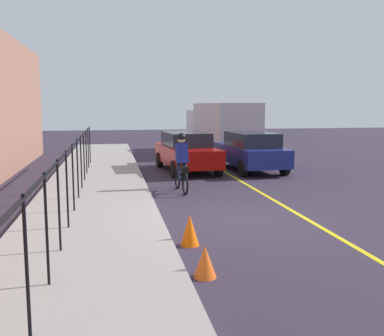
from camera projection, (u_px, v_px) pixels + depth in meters
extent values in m
plane|color=#302737|center=(238.00, 220.00, 10.52)|extent=(80.00, 80.00, 0.00)
cube|color=yellow|center=(303.00, 217.00, 10.80)|extent=(36.00, 0.12, 0.01)
cube|color=gray|center=(90.00, 223.00, 9.91)|extent=(40.00, 3.20, 0.15)
cylinder|color=black|center=(27.00, 268.00, 4.74)|extent=(0.04, 0.04, 1.60)
cylinder|color=black|center=(47.00, 229.00, 6.23)|extent=(0.04, 0.04, 1.60)
cylinder|color=black|center=(59.00, 205.00, 7.72)|extent=(0.04, 0.04, 1.60)
cylinder|color=black|center=(67.00, 189.00, 9.21)|extent=(0.04, 0.04, 1.60)
cylinder|color=black|center=(73.00, 178.00, 10.69)|extent=(0.04, 0.04, 1.60)
cylinder|color=black|center=(78.00, 169.00, 12.18)|extent=(0.04, 0.04, 1.60)
cylinder|color=black|center=(81.00, 162.00, 13.67)|extent=(0.04, 0.04, 1.60)
cylinder|color=black|center=(84.00, 156.00, 15.16)|extent=(0.04, 0.04, 1.60)
cylinder|color=black|center=(86.00, 152.00, 16.65)|extent=(0.04, 0.04, 1.60)
cylinder|color=black|center=(88.00, 148.00, 18.13)|extent=(0.04, 0.04, 1.60)
cylinder|color=black|center=(90.00, 145.00, 19.62)|extent=(0.04, 0.04, 1.60)
cube|color=black|center=(72.00, 146.00, 10.59)|extent=(18.32, 0.04, 0.04)
torus|color=black|center=(177.00, 178.00, 14.42)|extent=(0.66, 0.11, 0.66)
torus|color=black|center=(185.00, 184.00, 13.42)|extent=(0.66, 0.11, 0.66)
cube|color=black|center=(181.00, 173.00, 13.89)|extent=(0.93, 0.11, 0.24)
cylinder|color=black|center=(182.00, 169.00, 13.72)|extent=(0.03, 0.03, 0.35)
cube|color=navy|center=(182.00, 153.00, 13.70)|extent=(0.37, 0.38, 0.63)
sphere|color=tan|center=(181.00, 140.00, 13.69)|extent=(0.22, 0.22, 0.22)
sphere|color=black|center=(181.00, 137.00, 13.68)|extent=(0.26, 0.26, 0.26)
cylinder|color=#191E38|center=(179.00, 171.00, 13.73)|extent=(0.34, 0.15, 0.65)
cylinder|color=#191E38|center=(185.00, 170.00, 13.78)|extent=(0.34, 0.15, 0.65)
cube|color=black|center=(185.00, 170.00, 13.41)|extent=(0.25, 0.22, 0.18)
cube|color=navy|center=(250.00, 154.00, 18.41)|extent=(4.49, 2.04, 0.70)
cube|color=#1E232D|center=(252.00, 139.00, 18.13)|extent=(2.55, 1.72, 0.56)
cylinder|color=black|center=(219.00, 159.00, 19.70)|extent=(0.65, 0.26, 0.64)
cylinder|color=black|center=(256.00, 158.00, 20.09)|extent=(0.65, 0.26, 0.64)
cylinder|color=black|center=(243.00, 168.00, 16.82)|extent=(0.65, 0.26, 0.64)
cylinder|color=black|center=(285.00, 167.00, 17.21)|extent=(0.65, 0.26, 0.64)
cube|color=#930905|center=(187.00, 155.00, 18.19)|extent=(4.53, 2.15, 0.70)
cube|color=#1E232D|center=(186.00, 139.00, 18.30)|extent=(2.58, 1.78, 0.56)
cylinder|color=black|center=(218.00, 168.00, 17.03)|extent=(0.66, 0.27, 0.64)
cylinder|color=black|center=(175.00, 169.00, 16.59)|extent=(0.66, 0.27, 0.64)
cylinder|color=black|center=(197.00, 159.00, 19.89)|extent=(0.66, 0.27, 0.64)
cylinder|color=black|center=(159.00, 160.00, 19.46)|extent=(0.66, 0.27, 0.64)
cube|color=#BDAEB7|center=(226.00, 124.00, 24.69)|extent=(4.97, 2.85, 2.30)
cube|color=silver|center=(207.00, 125.00, 27.97)|extent=(2.03, 2.37, 1.90)
cylinder|color=black|center=(191.00, 141.00, 27.67)|extent=(0.98, 0.39, 0.96)
cylinder|color=black|center=(225.00, 140.00, 28.27)|extent=(0.98, 0.39, 0.96)
cylinder|color=black|center=(213.00, 147.00, 23.53)|extent=(0.98, 0.39, 0.96)
cylinder|color=black|center=(252.00, 146.00, 24.14)|extent=(0.98, 0.39, 0.96)
cone|color=#FB5F07|center=(190.00, 230.00, 8.55)|extent=(0.36, 0.36, 0.60)
cone|color=#E85B18|center=(205.00, 262.00, 6.96)|extent=(0.36, 0.36, 0.50)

